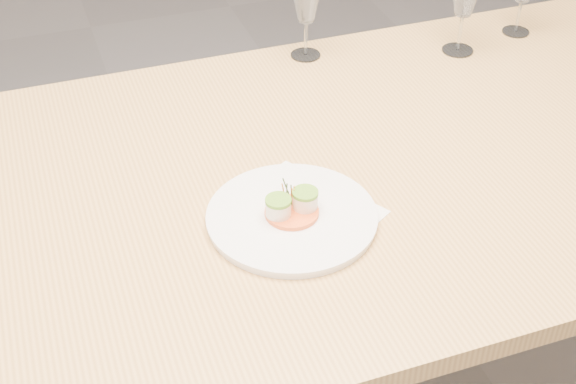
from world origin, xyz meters
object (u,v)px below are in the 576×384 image
object	(u,v)px
dining_table	(222,217)
recipe_sheet	(304,210)
wine_glass_2	(306,0)
dinner_plate	(292,216)

from	to	relation	value
dining_table	recipe_sheet	world-z (taller)	recipe_sheet
dining_table	wine_glass_2	xyz separation A→B (m)	(0.33, 0.43, 0.21)
dinner_plate	wine_glass_2	distance (m)	0.63
dining_table	recipe_sheet	bearing A→B (deg)	-42.04
recipe_sheet	wine_glass_2	size ratio (longest dim) A/B	1.53
recipe_sheet	wine_glass_2	world-z (taller)	wine_glass_2
recipe_sheet	wine_glass_2	bearing A→B (deg)	38.32
dining_table	wine_glass_2	bearing A→B (deg)	52.46
dinner_plate	recipe_sheet	distance (m)	0.04
recipe_sheet	dining_table	bearing A→B (deg)	107.19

